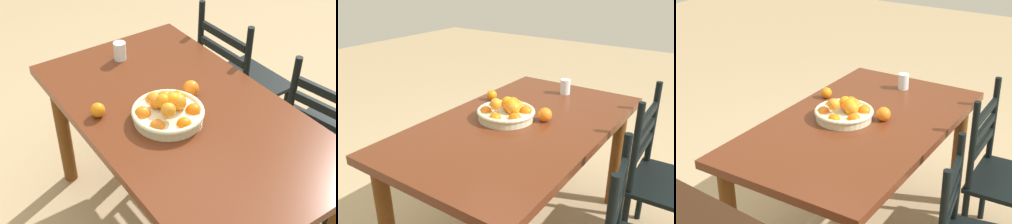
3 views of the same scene
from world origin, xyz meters
TOP-DOWN VIEW (x-y plane):
  - dining_table at (0.00, 0.00)m, footprint 1.51×0.87m
  - chair_near_window at (-0.40, 0.71)m, footprint 0.46×0.46m
  - fruit_bowl at (0.00, -0.09)m, footprint 0.32×0.32m
  - orange_loose_0 at (-0.08, 0.10)m, footprint 0.08×0.08m
  - orange_loose_1 at (-0.18, -0.33)m, footprint 0.07×0.07m
  - drinking_glass at (-0.56, -0.01)m, footprint 0.07×0.07m

SIDE VIEW (x-z plane):
  - chair_near_window at x=-0.40m, z-range -0.02..0.92m
  - dining_table at x=0.00m, z-range 0.27..1.05m
  - orange_loose_1 at x=-0.18m, z-range 0.78..0.84m
  - orange_loose_0 at x=-0.08m, z-range 0.78..0.85m
  - fruit_bowl at x=0.00m, z-range 0.76..0.88m
  - drinking_glass at x=-0.56m, z-range 0.78..0.87m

